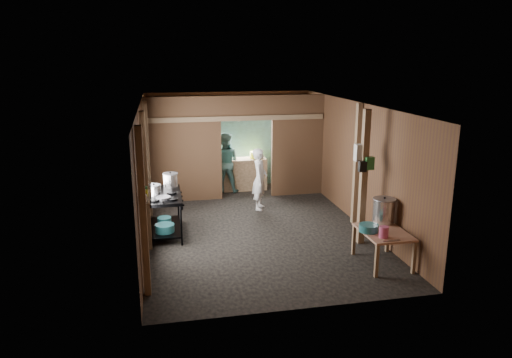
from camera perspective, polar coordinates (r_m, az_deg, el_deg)
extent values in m
cube|color=black|center=(10.24, -0.22, -5.69)|extent=(4.50, 7.00, 0.00)
cube|color=#393531|center=(9.65, -0.24, 8.95)|extent=(4.50, 7.00, 0.00)
cube|color=#4F311A|center=(13.25, -3.21, 4.77)|extent=(4.50, 0.00, 2.60)
cube|color=#4F311A|center=(6.60, 5.75, -5.36)|extent=(4.50, 0.00, 2.60)
cube|color=#4F311A|center=(9.69, -13.40, 0.77)|extent=(0.00, 7.00, 2.60)
cube|color=#4F311A|center=(10.53, 11.88, 1.93)|extent=(0.00, 7.00, 2.60)
cube|color=#412D19|center=(11.85, -8.65, 3.47)|extent=(1.85, 0.10, 2.60)
cube|color=#412D19|center=(12.33, 4.96, 4.01)|extent=(1.35, 0.10, 2.60)
cube|color=#412D19|center=(11.88, -1.14, 8.54)|extent=(1.30, 0.10, 0.60)
cube|color=#72BBBD|center=(13.20, -3.17, 4.52)|extent=(4.40, 0.06, 2.50)
cube|color=#A3825F|center=(12.94, -1.48, 0.60)|extent=(1.20, 0.50, 0.85)
cylinder|color=silver|center=(13.10, -2.09, 7.33)|extent=(0.20, 0.03, 0.20)
cube|color=#A3825F|center=(7.18, -13.37, -4.03)|extent=(0.10, 0.12, 2.60)
cube|color=#A3825F|center=(8.91, -13.08, -0.40)|extent=(0.10, 0.12, 2.60)
cube|color=#A3825F|center=(10.86, -12.87, 2.26)|extent=(0.10, 0.12, 2.60)
cube|color=#A3825F|center=(10.32, 11.95, 1.68)|extent=(0.10, 0.12, 2.60)
cube|color=#A3825F|center=(9.21, 12.75, 0.10)|extent=(0.12, 0.12, 2.60)
cube|color=#A3825F|center=(11.82, -2.29, 7.28)|extent=(4.40, 0.12, 0.12)
cylinder|color=gray|center=(10.01, -13.23, 3.26)|extent=(0.03, 0.34, 0.34)
cylinder|color=black|center=(10.42, -13.14, 3.14)|extent=(0.03, 0.30, 0.30)
cube|color=#A3825F|center=(7.63, -13.09, -2.13)|extent=(0.14, 0.80, 0.03)
cylinder|color=silver|center=(7.37, -13.16, -2.19)|extent=(0.07, 0.07, 0.10)
cylinder|color=gold|center=(7.61, -13.12, -1.66)|extent=(0.08, 0.08, 0.10)
cylinder|color=#23682C|center=(7.82, -13.09, -1.22)|extent=(0.06, 0.06, 0.10)
cube|color=silver|center=(9.16, 12.42, 3.12)|extent=(0.22, 0.15, 0.32)
cube|color=#23682C|center=(9.12, 13.41, 1.86)|extent=(0.16, 0.12, 0.24)
cube|color=black|center=(9.05, 12.63, 1.49)|extent=(0.14, 0.10, 0.20)
cylinder|color=silver|center=(10.06, -12.09, -0.93)|extent=(0.21, 0.21, 0.11)
cylinder|color=#24666B|center=(9.61, -10.87, -5.79)|extent=(0.38, 0.38, 0.16)
cylinder|color=#24666B|center=(10.12, -10.92, -4.85)|extent=(0.29, 0.29, 0.12)
cylinder|color=#24666B|center=(8.46, 13.33, -5.72)|extent=(0.42, 0.42, 0.13)
cylinder|color=#B84671|center=(8.24, 15.06, -6.15)|extent=(0.18, 0.18, 0.19)
cube|color=silver|center=(8.15, 15.95, -7.12)|extent=(0.30, 0.04, 0.01)
cylinder|color=gold|center=(12.89, -0.01, 2.90)|extent=(0.33, 0.33, 0.18)
imported|color=white|center=(11.20, 0.46, 0.01)|extent=(0.51, 0.62, 1.46)
imported|color=slate|center=(12.67, -3.73, 1.98)|extent=(0.91, 0.80, 1.59)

